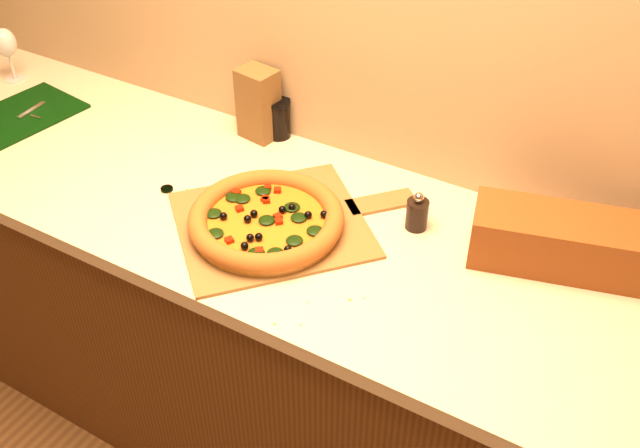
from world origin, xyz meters
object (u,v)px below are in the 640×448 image
at_px(cutting_board, 19,116).
at_px(wine_glass, 5,44).
at_px(rolling_pin, 624,265).
at_px(dark_jar, 278,118).
at_px(pizza_peel, 279,223).
at_px(pizza, 266,220).
at_px(pepper_grinder, 417,213).

distance_m(cutting_board, wine_glass, 0.28).
height_order(cutting_board, wine_glass, wine_glass).
relative_size(cutting_board, wine_glass, 2.07).
relative_size(rolling_pin, dark_jar, 3.73).
distance_m(rolling_pin, dark_jar, 0.97).
height_order(pizza_peel, rolling_pin, rolling_pin).
height_order(rolling_pin, wine_glass, wine_glass).
xyz_separation_m(pizza_peel, dark_jar, (-0.22, 0.34, 0.05)).
distance_m(pizza, cutting_board, 0.92).
distance_m(pizza, wine_glass, 1.14).
bearing_deg(pepper_grinder, pizza_peel, -151.55).
relative_size(cutting_board, dark_jar, 3.09).
xyz_separation_m(pizza_peel, wine_glass, (-1.13, 0.20, 0.12)).
relative_size(cutting_board, rolling_pin, 0.83).
xyz_separation_m(cutting_board, pepper_grinder, (1.22, 0.12, 0.04)).
height_order(pizza_peel, dark_jar, dark_jar).
bearing_deg(pepper_grinder, wine_glass, 178.29).
xyz_separation_m(pizza, rolling_pin, (0.76, 0.26, -0.00)).
bearing_deg(pepper_grinder, rolling_pin, 9.10).
distance_m(cutting_board, pepper_grinder, 1.22).
bearing_deg(pizza_peel, pepper_grinder, 70.46).
xyz_separation_m(pizza, wine_glass, (-1.11, 0.23, 0.09)).
bearing_deg(pepper_grinder, pizza, -147.74).
bearing_deg(wine_glass, dark_jar, 8.65).
relative_size(pizza, cutting_board, 1.03).
height_order(pizza_peel, wine_glass, wine_glass).
relative_size(pepper_grinder, wine_glass, 0.58).
bearing_deg(pizza, rolling_pin, 19.08).
bearing_deg(wine_glass, rolling_pin, 0.96).
xyz_separation_m(pizza, dark_jar, (-0.20, 0.37, 0.03)).
bearing_deg(cutting_board, pepper_grinder, 13.46).
bearing_deg(pizza_peel, pizza, -67.50).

